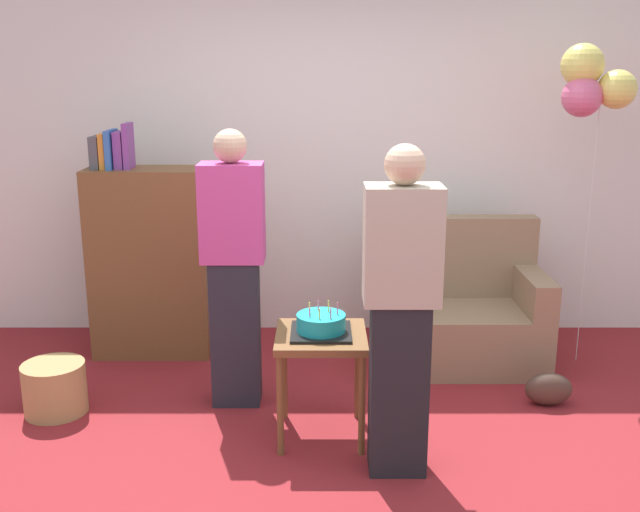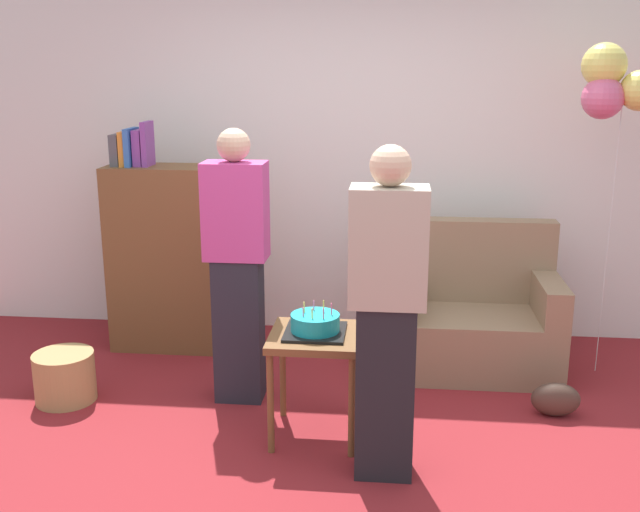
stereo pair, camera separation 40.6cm
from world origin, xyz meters
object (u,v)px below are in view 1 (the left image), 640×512
Objects in this scene: couch at (457,312)px; person_holding_cake at (400,312)px; side_table at (320,349)px; person_blowing_candles at (233,268)px; birthday_cake at (320,324)px; wicker_basket at (54,388)px; handbag at (547,389)px; balloon_bunch at (591,83)px; bookshelf at (149,260)px.

person_holding_cake reaches higher than couch.
person_blowing_candles is (-0.50, 0.42, 0.33)m from side_table.
person_holding_cake is at bearing -42.66° from birthday_cake.
birthday_cake is at bearing -10.02° from wicker_basket.
birthday_cake is 1.14× the size of handbag.
balloon_bunch is at bearing -108.36° from person_holding_cake.
birthday_cake reaches higher than handbag.
side_table is 0.73m from person_blowing_candles.
balloon_bunch reaches higher than wicker_basket.
handbag is at bearing -18.43° from bookshelf.
person_holding_cake is 1.42m from handbag.
handbag is at bearing 1.85° from wicker_basket.
person_blowing_candles reaches higher than handbag.
bookshelf is at bearing 134.14° from birthday_cake.
bookshelf is at bearing 176.01° from couch.
wicker_basket is (-0.37, -0.94, -0.52)m from bookshelf.
couch is at bearing 179.67° from balloon_bunch.
birthday_cake is at bearing -45.86° from bookshelf.
bookshelf is at bearing 176.98° from balloon_bunch.
birthday_cake is 0.89× the size of wicker_basket.
couch is 1.70m from balloon_bunch.
side_table is 1.85× the size of birthday_cake.
wicker_basket is at bearing -166.40° from balloon_bunch.
person_blowing_candles is at bearing -163.72° from balloon_bunch.
handbag is at bearing -58.79° from couch.
bookshelf is 1.14m from wicker_basket.
balloon_bunch reaches higher than side_table.
balloon_bunch is at bearing 31.94° from side_table.
birthday_cake is 0.20× the size of person_holding_cake.
couch is at bearing 121.21° from handbag.
birthday_cake is 1.65m from wicker_basket.
person_blowing_candles reaches higher than bookshelf.
balloon_bunch reaches higher than person_blowing_candles.
couch is 3.06× the size of wicker_basket.
person_holding_cake reaches higher than birthday_cake.
bookshelf is at bearing 134.14° from side_table.
couch is 0.69× the size of bookshelf.
bookshelf is 0.98× the size of person_blowing_candles.
person_holding_cake reaches higher than wicker_basket.
couch is 0.52× the size of balloon_bunch.
wicker_basket is 3.75m from balloon_bunch.
side_table is 1.46m from handbag.
balloon_bunch is (1.70, 1.06, 1.22)m from birthday_cake.
side_table is 1.64× the size of wicker_basket.
balloon_bunch is (0.34, 0.69, 1.76)m from handbag.
wicker_basket is (-1.93, 0.62, -0.68)m from person_holding_cake.
bookshelf is 1.69m from side_table.
person_blowing_candles reaches higher than birthday_cake.
couch reaches higher than wicker_basket.
side_table is (-0.93, -1.06, 0.16)m from couch.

